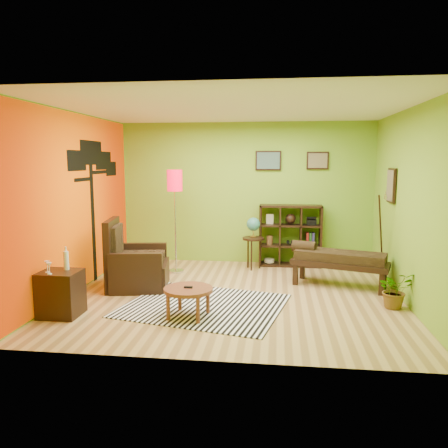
# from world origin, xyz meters

# --- Properties ---
(ground) EXTENTS (5.00, 5.00, 0.00)m
(ground) POSITION_xyz_m (0.00, 0.00, 0.00)
(ground) COLOR tan
(ground) RESTS_ON ground
(room_shell) EXTENTS (5.04, 4.54, 2.82)m
(room_shell) POSITION_xyz_m (-0.09, 0.01, 1.80)
(room_shell) COLOR #7BB12A
(room_shell) RESTS_ON ground
(zebra_rug) EXTENTS (2.50, 2.21, 0.01)m
(zebra_rug) POSITION_xyz_m (-0.38, -0.55, 0.01)
(zebra_rug) COLOR white
(zebra_rug) RESTS_ON ground
(coffee_table) EXTENTS (0.65, 0.65, 0.42)m
(coffee_table) POSITION_xyz_m (-0.50, -1.01, 0.34)
(coffee_table) COLOR brown
(coffee_table) RESTS_ON ground
(armchair) EXTENTS (1.07, 1.06, 1.12)m
(armchair) POSITION_xyz_m (-1.65, 0.23, 0.34)
(armchair) COLOR black
(armchair) RESTS_ON ground
(side_cabinet) EXTENTS (0.51, 0.47, 0.92)m
(side_cabinet) POSITION_xyz_m (-2.20, -1.16, 0.31)
(side_cabinet) COLOR black
(side_cabinet) RESTS_ON ground
(floor_lamp) EXTENTS (0.28, 0.28, 1.89)m
(floor_lamp) POSITION_xyz_m (-1.21, 1.28, 1.53)
(floor_lamp) COLOR silver
(floor_lamp) RESTS_ON ground
(globe_table) EXTENTS (0.41, 0.41, 0.99)m
(globe_table) POSITION_xyz_m (0.20, 1.69, 0.75)
(globe_table) COLOR black
(globe_table) RESTS_ON ground
(cube_shelf) EXTENTS (1.20, 0.35, 1.20)m
(cube_shelf) POSITION_xyz_m (0.91, 2.03, 0.60)
(cube_shelf) COLOR black
(cube_shelf) RESTS_ON ground
(bench) EXTENTS (1.62, 1.00, 0.71)m
(bench) POSITION_xyz_m (1.63, 0.70, 0.45)
(bench) COLOR black
(bench) RESTS_ON ground
(potted_plant) EXTENTS (0.61, 0.65, 0.41)m
(potted_plant) POSITION_xyz_m (2.29, -0.31, 0.20)
(potted_plant) COLOR #26661E
(potted_plant) RESTS_ON ground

